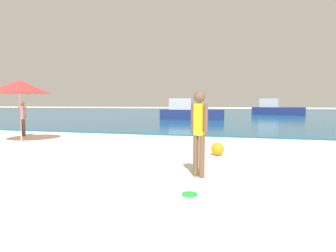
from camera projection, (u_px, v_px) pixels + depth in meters
The scene contains 8 objects.
water at pixel (221, 113), 40.94m from camera, with size 160.00×60.00×0.06m, color #14567F.
person_standing at pixel (199, 129), 5.25m from camera, with size 0.35×0.22×1.66m.
frisbee at pixel (190, 194), 4.26m from camera, with size 0.25×0.25×0.03m, color green.
person_distant at pixel (22, 116), 11.81m from camera, with size 0.35×0.20×1.52m.
boat_near at pixel (190, 112), 23.07m from camera, with size 5.23×1.68×1.78m.
boat_far at pixel (276, 109), 31.91m from camera, with size 5.95×3.34×1.93m.
beach_ball at pixel (217, 149), 7.51m from camera, with size 0.35×0.35×0.35m, color orange.
beach_umbrella at pixel (19, 87), 10.09m from camera, with size 2.10×2.10×2.29m.
Camera 1 is at (2.67, 1.96, 1.43)m, focal length 29.21 mm.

